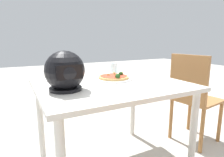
% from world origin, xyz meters
% --- Properties ---
extents(dining_table, '(1.07, 0.90, 0.72)m').
position_xyz_m(dining_table, '(0.00, 0.00, 0.63)').
color(dining_table, beige).
rests_on(dining_table, ground).
extents(pizza_plate, '(0.29, 0.29, 0.01)m').
position_xyz_m(pizza_plate, '(-0.07, -0.08, 0.72)').
color(pizza_plate, white).
rests_on(pizza_plate, dining_table).
extents(pizza, '(0.24, 0.24, 0.05)m').
position_xyz_m(pizza, '(-0.07, -0.08, 0.74)').
color(pizza, tan).
rests_on(pizza, pizza_plate).
extents(motorcycle_helmet, '(0.25, 0.25, 0.25)m').
position_xyz_m(motorcycle_helmet, '(0.35, 0.07, 0.84)').
color(motorcycle_helmet, black).
rests_on(motorcycle_helmet, dining_table).
extents(drinking_glass, '(0.07, 0.07, 0.11)m').
position_xyz_m(drinking_glass, '(-0.19, -0.30, 0.77)').
color(drinking_glass, silver).
rests_on(drinking_glass, dining_table).
extents(chair_side, '(0.45, 0.45, 0.90)m').
position_xyz_m(chair_side, '(-0.89, 0.02, 0.51)').
color(chair_side, '#996638').
rests_on(chair_side, ground).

